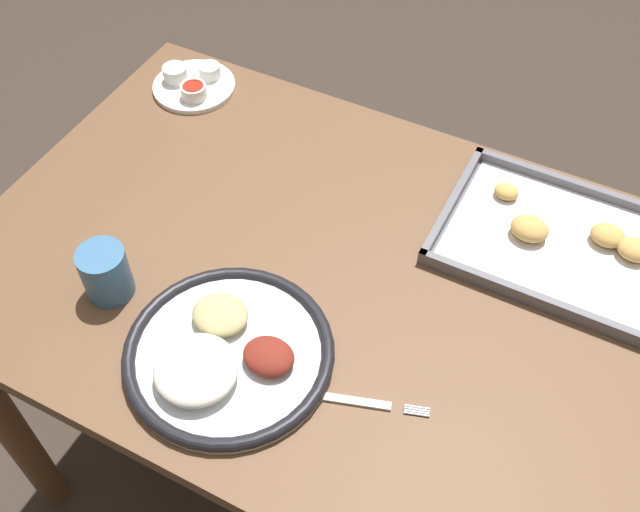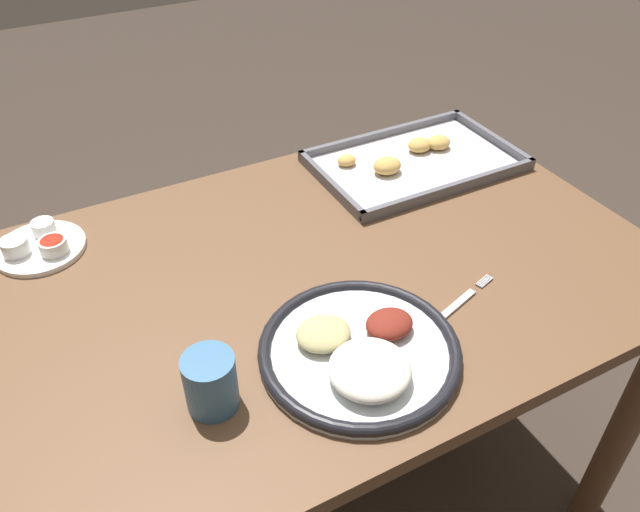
{
  "view_description": "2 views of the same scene",
  "coord_description": "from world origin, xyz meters",
  "px_view_note": "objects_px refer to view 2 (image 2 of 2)",
  "views": [
    {
      "loc": [
        0.32,
        -0.65,
        1.67
      ],
      "look_at": [
        -0.02,
        0.0,
        0.78
      ],
      "focal_mm": 42.0,
      "sensor_mm": 36.0,
      "label": 1
    },
    {
      "loc": [
        -0.41,
        -0.74,
        1.45
      ],
      "look_at": [
        -0.02,
        0.0,
        0.78
      ],
      "focal_mm": 35.0,
      "sensor_mm": 36.0,
      "label": 2
    }
  ],
  "objects_px": {
    "dinner_plate": "(360,352)",
    "baking_tray": "(413,161)",
    "fork": "(450,311)",
    "drinking_cup": "(211,382)",
    "saucer_plate": "(39,245)"
  },
  "relations": [
    {
      "from": "dinner_plate",
      "to": "saucer_plate",
      "type": "distance_m",
      "value": 0.62
    },
    {
      "from": "fork",
      "to": "baking_tray",
      "type": "height_order",
      "value": "baking_tray"
    },
    {
      "from": "fork",
      "to": "saucer_plate",
      "type": "bearing_deg",
      "value": 121.98
    },
    {
      "from": "fork",
      "to": "baking_tray",
      "type": "relative_size",
      "value": 0.48
    },
    {
      "from": "fork",
      "to": "baking_tray",
      "type": "bearing_deg",
      "value": 45.23
    },
    {
      "from": "fork",
      "to": "drinking_cup",
      "type": "distance_m",
      "value": 0.4
    },
    {
      "from": "dinner_plate",
      "to": "saucer_plate",
      "type": "xyz_separation_m",
      "value": [
        -0.38,
        0.49,
        -0.0
      ]
    },
    {
      "from": "fork",
      "to": "drinking_cup",
      "type": "xyz_separation_m",
      "value": [
        -0.4,
        0.01,
        0.04
      ]
    },
    {
      "from": "dinner_plate",
      "to": "baking_tray",
      "type": "distance_m",
      "value": 0.58
    },
    {
      "from": "baking_tray",
      "to": "fork",
      "type": "bearing_deg",
      "value": -117.15
    },
    {
      "from": "dinner_plate",
      "to": "fork",
      "type": "bearing_deg",
      "value": 5.65
    },
    {
      "from": "saucer_plate",
      "to": "dinner_plate",
      "type": "bearing_deg",
      "value": -52.42
    },
    {
      "from": "dinner_plate",
      "to": "baking_tray",
      "type": "xyz_separation_m",
      "value": [
        0.39,
        0.43,
        -0.0
      ]
    },
    {
      "from": "saucer_plate",
      "to": "baking_tray",
      "type": "xyz_separation_m",
      "value": [
        0.77,
        -0.06,
        -0.0
      ]
    },
    {
      "from": "baking_tray",
      "to": "drinking_cup",
      "type": "relative_size",
      "value": 4.96
    }
  ]
}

